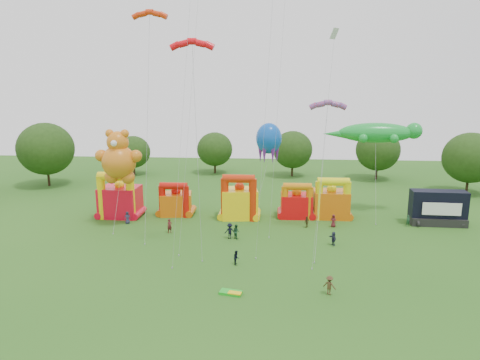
# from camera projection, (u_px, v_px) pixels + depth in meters

# --- Properties ---
(ground) EXTENTS (160.00, 160.00, 0.00)m
(ground) POSITION_uv_depth(u_px,v_px,m) (220.00, 313.00, 35.67)
(ground) COLOR #265A19
(ground) RESTS_ON ground
(tree_ring) EXTENTS (127.12, 129.26, 12.07)m
(tree_ring) POSITION_uv_depth(u_px,v_px,m) (205.00, 239.00, 35.06)
(tree_ring) COLOR #352314
(tree_ring) RESTS_ON ground
(bouncy_castle_0) EXTENTS (5.57, 4.54, 6.88)m
(bouncy_castle_0) POSITION_uv_depth(u_px,v_px,m) (120.00, 199.00, 61.80)
(bouncy_castle_0) COLOR red
(bouncy_castle_0) RESTS_ON ground
(bouncy_castle_1) EXTENTS (4.94, 4.20, 5.12)m
(bouncy_castle_1) POSITION_uv_depth(u_px,v_px,m) (176.00, 202.00, 62.80)
(bouncy_castle_1) COLOR #D35B0B
(bouncy_castle_1) RESTS_ON ground
(bouncy_castle_2) EXTENTS (5.51, 4.63, 6.63)m
(bouncy_castle_2) POSITION_uv_depth(u_px,v_px,m) (239.00, 201.00, 61.15)
(bouncy_castle_2) COLOR yellow
(bouncy_castle_2) RESTS_ON ground
(bouncy_castle_3) EXTENTS (4.51, 3.63, 5.32)m
(bouncy_castle_3) POSITION_uv_depth(u_px,v_px,m) (296.00, 204.00, 61.60)
(bouncy_castle_3) COLOR red
(bouncy_castle_3) RESTS_ON ground
(bouncy_castle_4) EXTENTS (5.01, 4.03, 6.13)m
(bouncy_castle_4) POSITION_uv_depth(u_px,v_px,m) (331.00, 202.00, 61.44)
(bouncy_castle_4) COLOR #D75E0B
(bouncy_castle_4) RESTS_ON ground
(stage_trailer) EXTENTS (7.35, 3.06, 4.78)m
(stage_trailer) POSITION_uv_depth(u_px,v_px,m) (438.00, 208.00, 58.34)
(stage_trailer) COLOR black
(stage_trailer) RESTS_ON ground
(teddy_bear_kite) EXTENTS (6.30, 6.07, 13.20)m
(teddy_bear_kite) POSITION_uv_depth(u_px,v_px,m) (119.00, 161.00, 56.47)
(teddy_bear_kite) COLOR orange
(teddy_bear_kite) RESTS_ON ground
(gecko_kite) EXTENTS (14.27, 9.14, 13.56)m
(gecko_kite) POSITION_uv_depth(u_px,v_px,m) (376.00, 149.00, 61.84)
(gecko_kite) COLOR green
(gecko_kite) RESTS_ON ground
(octopus_kite) EXTENTS (3.92, 5.47, 13.55)m
(octopus_kite) POSITION_uv_depth(u_px,v_px,m) (265.00, 164.00, 61.75)
(octopus_kite) COLOR #0C4BB6
(octopus_kite) RESTS_ON ground
(parafoil_kites) EXTENTS (26.55, 13.02, 28.63)m
(parafoil_kites) POSITION_uv_depth(u_px,v_px,m) (257.00, 158.00, 49.15)
(parafoil_kites) COLOR red
(parafoil_kites) RESTS_ON ground
(diamond_kites) EXTENTS (17.13, 16.62, 40.44)m
(diamond_kites) POSITION_uv_depth(u_px,v_px,m) (248.00, 100.00, 46.90)
(diamond_kites) COLOR red
(diamond_kites) RESTS_ON ground
(folded_kite_bundle) EXTENTS (2.16, 1.41, 0.31)m
(folded_kite_bundle) POSITION_uv_depth(u_px,v_px,m) (231.00, 293.00, 38.85)
(folded_kite_bundle) COLOR green
(folded_kite_bundle) RESTS_ON ground
(spectator_0) EXTENTS (0.97, 0.78, 1.72)m
(spectator_0) POSITION_uv_depth(u_px,v_px,m) (127.00, 218.00, 58.91)
(spectator_0) COLOR #2A2A46
(spectator_0) RESTS_ON ground
(spectator_1) EXTENTS (0.79, 0.75, 1.82)m
(spectator_1) POSITION_uv_depth(u_px,v_px,m) (170.00, 226.00, 55.18)
(spectator_1) COLOR #56181D
(spectator_1) RESTS_ON ground
(spectator_2) EXTENTS (1.08, 1.12, 1.81)m
(spectator_2) POSITION_uv_depth(u_px,v_px,m) (236.00, 231.00, 53.09)
(spectator_2) COLOR #1B4429
(spectator_2) RESTS_ON ground
(spectator_3) EXTENTS (1.41, 1.00, 1.98)m
(spectator_3) POSITION_uv_depth(u_px,v_px,m) (230.00, 231.00, 53.01)
(spectator_3) COLOR black
(spectator_3) RESTS_ON ground
(spectator_4) EXTENTS (0.91, 0.93, 1.57)m
(spectator_4) POSITION_uv_depth(u_px,v_px,m) (307.00, 222.00, 57.30)
(spectator_4) COLOR #46391C
(spectator_4) RESTS_ON ground
(spectator_5) EXTENTS (1.00, 1.62, 1.67)m
(spectator_5) POSITION_uv_depth(u_px,v_px,m) (333.00, 238.00, 50.81)
(spectator_5) COLOR #22253A
(spectator_5) RESTS_ON ground
(spectator_6) EXTENTS (0.98, 0.80, 1.73)m
(spectator_6) POSITION_uv_depth(u_px,v_px,m) (333.00, 221.00, 57.45)
(spectator_6) COLOR maroon
(spectator_6) RESTS_ON ground
(spectator_7) EXTENTS (0.66, 0.55, 1.55)m
(spectator_7) POSITION_uv_depth(u_px,v_px,m) (408.00, 221.00, 57.75)
(spectator_7) COLOR #1A4126
(spectator_7) RESTS_ON ground
(spectator_8) EXTENTS (0.61, 0.77, 1.53)m
(spectator_8) POSITION_uv_depth(u_px,v_px,m) (236.00, 258.00, 45.29)
(spectator_8) COLOR black
(spectator_8) RESTS_ON ground
(spectator_9) EXTENTS (1.34, 1.14, 1.80)m
(spectator_9) POSITION_uv_depth(u_px,v_px,m) (329.00, 285.00, 38.61)
(spectator_9) COLOR #48321D
(spectator_9) RESTS_ON ground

